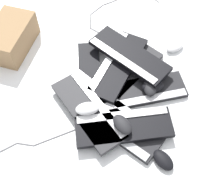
% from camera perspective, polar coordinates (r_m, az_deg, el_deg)
% --- Properties ---
extents(ground_plane, '(3.20, 3.20, 0.00)m').
position_cam_1_polar(ground_plane, '(1.61, 1.31, 1.74)').
color(ground_plane, white).
extents(keyboard_0, '(0.30, 0.46, 0.03)m').
position_cam_1_polar(keyboard_0, '(1.52, -2.42, -2.55)').
color(keyboard_0, black).
rests_on(keyboard_0, ground).
extents(keyboard_1, '(0.33, 0.46, 0.03)m').
position_cam_1_polar(keyboard_1, '(1.46, 0.89, -6.48)').
color(keyboard_1, black).
rests_on(keyboard_1, ground).
extents(keyboard_2, '(0.46, 0.25, 0.03)m').
position_cam_1_polar(keyboard_2, '(1.56, 5.46, -0.46)').
color(keyboard_2, black).
rests_on(keyboard_2, ground).
extents(keyboard_3, '(0.46, 0.31, 0.03)m').
position_cam_1_polar(keyboard_3, '(1.62, 2.60, 3.04)').
color(keyboard_3, '#232326').
rests_on(keyboard_3, ground).
extents(keyboard_4, '(0.31, 0.46, 0.03)m').
position_cam_1_polar(keyboard_4, '(1.61, -4.88, 2.37)').
color(keyboard_4, black).
rests_on(keyboard_4, ground).
extents(keyboard_5, '(0.46, 0.28, 0.03)m').
position_cam_1_polar(keyboard_5, '(1.43, 2.19, -6.78)').
color(keyboard_5, black).
rests_on(keyboard_5, keyboard_1).
extents(keyboard_6, '(0.44, 0.39, 0.03)m').
position_cam_1_polar(keyboard_6, '(1.61, 1.10, 4.46)').
color(keyboard_6, black).
rests_on(keyboard_6, keyboard_3).
extents(keyboard_7, '(0.21, 0.46, 0.03)m').
position_cam_1_polar(keyboard_7, '(1.47, -4.28, -3.82)').
color(keyboard_7, '#232326').
rests_on(keyboard_7, keyboard_0).
extents(keyboard_8, '(0.31, 0.46, 0.03)m').
position_cam_1_polar(keyboard_8, '(1.62, 3.14, 6.23)').
color(keyboard_8, black).
rests_on(keyboard_8, keyboard_6).
extents(mouse_0, '(0.09, 0.12, 0.04)m').
position_cam_1_polar(mouse_0, '(1.40, 9.33, -12.60)').
color(mouse_0, black).
rests_on(mouse_0, ground).
extents(mouse_1, '(0.12, 0.10, 0.04)m').
position_cam_1_polar(mouse_1, '(1.43, -4.52, -3.49)').
color(mouse_1, silver).
rests_on(mouse_1, keyboard_7).
extents(mouse_2, '(0.11, 0.13, 0.04)m').
position_cam_1_polar(mouse_2, '(1.54, 6.97, 0.48)').
color(mouse_2, black).
rests_on(mouse_2, keyboard_2).
extents(mouse_3, '(0.12, 0.10, 0.04)m').
position_cam_1_polar(mouse_3, '(1.54, 7.48, 0.61)').
color(mouse_3, black).
rests_on(mouse_3, keyboard_2).
extents(mouse_4, '(0.08, 0.12, 0.04)m').
position_cam_1_polar(mouse_4, '(1.39, 1.89, -6.41)').
color(mouse_4, black).
rests_on(mouse_4, keyboard_5).
extents(mouse_5, '(0.12, 0.08, 0.04)m').
position_cam_1_polar(mouse_5, '(1.76, 11.42, 7.73)').
color(mouse_5, silver).
rests_on(mouse_5, ground).
extents(cable_1, '(0.48, 0.36, 0.01)m').
position_cam_1_polar(cable_1, '(1.94, 0.62, 14.01)').
color(cable_1, '#59595B').
rests_on(cable_1, ground).
extents(cardboard_box, '(0.34, 0.35, 0.15)m').
position_cam_1_polar(cardboard_box, '(1.78, -18.03, 9.06)').
color(cardboard_box, olive).
rests_on(cardboard_box, ground).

